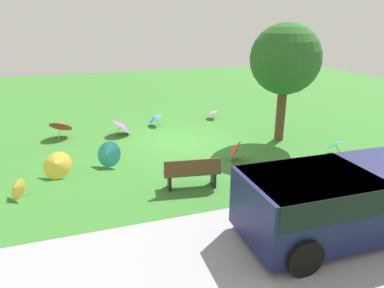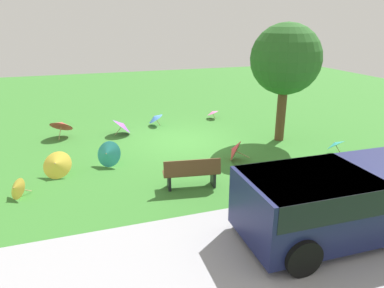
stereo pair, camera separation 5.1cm
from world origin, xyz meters
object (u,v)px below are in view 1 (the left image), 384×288
object	(u,v)px
parasol_yellow_0	(16,189)
parasol_yellow_1	(56,164)
parasol_purple_0	(122,125)
parasol_teal_1	(335,144)
van_dark	(338,197)
shade_tree	(285,60)
parasol_pink_0	(212,112)
parasol_teal_2	(108,154)
parasol_blue_0	(154,118)
parasol_red_0	(61,125)
parasol_red_1	(234,150)
park_bench	(192,173)

from	to	relation	value
parasol_yellow_0	parasol_yellow_1	xyz separation A→B (m)	(-1.00, -1.13, 0.11)
parasol_purple_0	parasol_teal_1	bearing A→B (deg)	145.34
van_dark	parasol_purple_0	xyz separation A→B (m)	(3.43, -8.78, -0.51)
van_dark	shade_tree	distance (m)	6.93
parasol_teal_1	parasol_yellow_1	xyz separation A→B (m)	(9.30, -1.13, 0.00)
parasol_pink_0	parasol_teal_2	world-z (taller)	parasol_teal_2
parasol_blue_0	parasol_yellow_0	size ratio (longest dim) A/B	1.20
parasol_purple_0	parasol_blue_0	size ratio (longest dim) A/B	1.15
parasol_red_0	shade_tree	bearing A→B (deg)	159.52
van_dark	parasol_red_1	xyz separation A→B (m)	(0.27, -4.69, -0.53)
shade_tree	parasol_red_0	xyz separation A→B (m)	(8.20, -3.06, -2.59)
shade_tree	parasol_pink_0	bearing A→B (deg)	-70.30
van_dark	parasol_blue_0	world-z (taller)	van_dark
shade_tree	parasol_yellow_1	distance (m)	8.79
parasol_teal_2	parasol_yellow_0	world-z (taller)	parasol_teal_2
parasol_red_0	parasol_yellow_1	size ratio (longest dim) A/B	1.09
parasol_purple_0	parasol_red_0	bearing A→B (deg)	-9.60
van_dark	shade_tree	size ratio (longest dim) A/B	1.04
parasol_yellow_0	shade_tree	bearing A→B (deg)	-167.59
parasol_red_0	parasol_pink_0	bearing A→B (deg)	-173.87
parasol_red_0	parasol_pink_0	xyz separation A→B (m)	(-6.84, -0.73, -0.23)
parasol_teal_1	parasol_teal_2	size ratio (longest dim) A/B	0.85
park_bench	parasol_yellow_0	world-z (taller)	park_bench
parasol_purple_0	parasol_teal_2	xyz separation A→B (m)	(0.93, 3.24, 0.02)
parasol_teal_1	parasol_red_1	size ratio (longest dim) A/B	0.96
parasol_red_0	parasol_blue_0	world-z (taller)	parasol_red_0
shade_tree	parasol_teal_1	size ratio (longest dim) A/B	5.33
parasol_yellow_0	parasol_yellow_1	bearing A→B (deg)	-131.44
parasol_purple_0	parasol_red_1	bearing A→B (deg)	127.67
parasol_red_1	parasol_yellow_0	size ratio (longest dim) A/B	1.20
park_bench	parasol_teal_2	distance (m)	3.16
parasol_blue_0	parasol_red_1	world-z (taller)	parasol_red_1
park_bench	parasol_teal_2	bearing A→B (deg)	-48.50
parasol_red_1	parasol_red_0	bearing A→B (deg)	-39.04
parasol_purple_0	parasol_yellow_1	distance (m)	4.36
parasol_blue_0	parasol_yellow_1	bearing A→B (deg)	47.46
parasol_teal_1	parasol_blue_0	xyz separation A→B (m)	(5.25, -5.54, -0.02)
parasol_red_0	parasol_red_1	distance (m)	7.14
parasol_red_1	shade_tree	bearing A→B (deg)	-151.59
parasol_purple_0	parasol_blue_0	xyz separation A→B (m)	(-1.55, -0.84, -0.03)
parasol_red_1	parasol_yellow_1	xyz separation A→B (m)	(5.66, -0.52, 0.02)
park_bench	parasol_blue_0	world-z (taller)	park_bench
parasol_red_1	parasol_yellow_1	bearing A→B (deg)	-5.23
shade_tree	parasol_teal_1	distance (m)	3.55
parasol_teal_2	parasol_blue_0	bearing A→B (deg)	-121.35
parasol_teal_2	parasol_yellow_1	xyz separation A→B (m)	(1.56, 0.33, -0.02)
parasol_pink_0	parasol_yellow_1	distance (m)	8.40
van_dark	park_bench	size ratio (longest dim) A/B	2.80
parasol_red_0	parasol_teal_2	xyz separation A→B (m)	(-1.45, 3.65, -0.11)
parasol_teal_1	parasol_teal_2	world-z (taller)	parasol_teal_2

